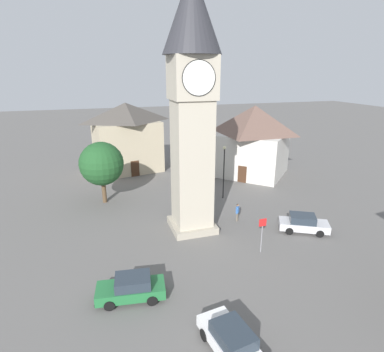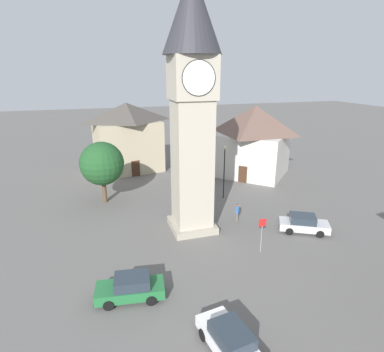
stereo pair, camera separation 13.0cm
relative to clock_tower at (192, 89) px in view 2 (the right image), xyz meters
name	(u,v)px [view 2 (the right image)]	position (x,y,z in m)	size (l,w,h in m)	color
ground_plane	(192,228)	(0.00, 0.00, -11.88)	(200.00, 200.00, 0.00)	#605E5B
clock_tower	(192,89)	(0.00, 0.00, 0.00)	(4.46, 4.46, 20.36)	#A59C89
car_blue_kerb	(131,288)	(-6.21, -7.63, -11.12)	(4.31, 2.21, 1.53)	#236B38
car_silver_kerb	(304,224)	(8.97, -3.43, -11.12)	(4.44, 3.42, 1.53)	silver
car_red_corner	(230,341)	(-2.04, -13.04, -11.12)	(2.30, 4.34, 1.53)	white
pedestrian	(238,211)	(4.41, 0.12, -10.87)	(0.41, 0.44, 1.69)	#706656
tree	(102,164)	(-7.08, 8.31, -7.67)	(4.47, 4.47, 6.46)	brown
building_shop_left	(128,137)	(-3.31, 18.79, -7.15)	(9.69, 7.26, 9.29)	tan
building_terrace_right	(254,140)	(12.29, 12.53, -7.24)	(11.79, 11.79, 9.07)	beige
lamp_post	(224,165)	(5.29, 5.64, -8.07)	(0.36, 0.36, 5.82)	black
road_sign	(262,230)	(3.87, -5.29, -9.98)	(0.60, 0.07, 2.80)	gray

